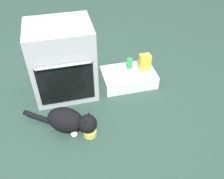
{
  "coord_description": "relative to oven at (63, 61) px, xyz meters",
  "views": [
    {
      "loc": [
        -0.04,
        -1.75,
        1.82
      ],
      "look_at": [
        0.38,
        -0.01,
        0.25
      ],
      "focal_mm": 39.36,
      "sensor_mm": 36.0,
      "label": 1
    }
  ],
  "objects": [
    {
      "name": "snack_bag",
      "position": [
        0.89,
        -0.01,
        -0.15
      ],
      "size": [
        0.12,
        0.09,
        0.18
      ],
      "primitive_type": "cube",
      "color": "yellow",
      "rests_on": "pantry_cabinet"
    },
    {
      "name": "ground",
      "position": [
        0.04,
        -0.37,
        -0.39
      ],
      "size": [
        8.0,
        8.0,
        0.0
      ],
      "primitive_type": "plane",
      "color": "#284238"
    },
    {
      "name": "oven",
      "position": [
        0.0,
        0.0,
        0.0
      ],
      "size": [
        0.63,
        0.56,
        0.79
      ],
      "color": "#B7BABF",
      "rests_on": "ground"
    },
    {
      "name": "soda_can",
      "position": [
        0.73,
        0.05,
        -0.18
      ],
      "size": [
        0.07,
        0.07,
        0.12
      ],
      "primitive_type": "cylinder",
      "color": "green",
      "rests_on": "pantry_cabinet"
    },
    {
      "name": "food_bowl",
      "position": [
        0.14,
        -0.68,
        -0.36
      ],
      "size": [
        0.13,
        0.13,
        0.09
      ],
      "color": "#D1D14C",
      "rests_on": "ground"
    },
    {
      "name": "pantry_cabinet",
      "position": [
        0.7,
        -0.03,
        -0.32
      ],
      "size": [
        0.59,
        0.38,
        0.15
      ],
      "primitive_type": "cube",
      "color": "white",
      "rests_on": "ground"
    },
    {
      "name": "cat",
      "position": [
        -0.02,
        -0.58,
        -0.26
      ],
      "size": [
        0.67,
        0.44,
        0.25
      ],
      "rotation": [
        0.0,
        0.0,
        -0.53
      ],
      "color": "black",
      "rests_on": "ground"
    }
  ]
}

